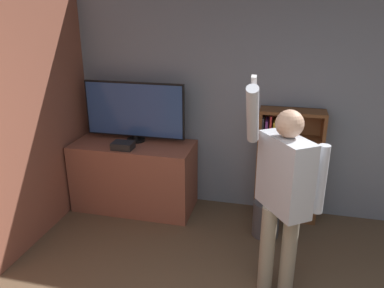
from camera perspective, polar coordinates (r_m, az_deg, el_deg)
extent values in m
cube|color=gray|center=(4.41, 11.34, 6.37)|extent=(6.55, 0.06, 2.70)
cube|color=#93513D|center=(3.83, -26.95, 2.51)|extent=(0.06, 4.59, 2.70)
cube|color=#93513D|center=(4.68, -8.73, -4.79)|extent=(1.45, 0.65, 0.84)
cylinder|color=black|center=(4.60, -8.53, 0.65)|extent=(0.22, 0.22, 0.03)
cylinder|color=black|center=(4.59, -8.55, 1.12)|extent=(0.06, 0.06, 0.05)
cube|color=black|center=(4.50, -8.77, 5.18)|extent=(1.22, 0.04, 0.66)
cube|color=#2D4C8C|center=(4.47, -8.88, 5.11)|extent=(1.19, 0.01, 0.62)
cube|color=black|center=(4.36, -10.47, -0.23)|extent=(0.24, 0.18, 0.08)
cube|color=brown|center=(4.45, 10.06, -2.85)|extent=(0.04, 0.28, 1.31)
cube|color=brown|center=(4.47, 18.76, -3.53)|extent=(0.04, 0.28, 1.31)
cube|color=brown|center=(4.57, 14.42, -2.55)|extent=(0.71, 0.01, 1.31)
cube|color=brown|center=(4.73, 13.75, -10.34)|extent=(0.64, 0.28, 0.04)
cube|color=brown|center=(4.58, 14.07, -6.98)|extent=(0.64, 0.28, 0.04)
cube|color=brown|center=(4.45, 14.42, -3.20)|extent=(0.64, 0.28, 0.04)
cube|color=brown|center=(4.33, 14.79, 0.81)|extent=(0.64, 0.28, 0.04)
cube|color=brown|center=(4.24, 15.16, 4.77)|extent=(0.64, 0.28, 0.04)
cube|color=#5B8E99|center=(4.66, 10.00, -9.13)|extent=(0.02, 0.24, 0.20)
cube|color=orange|center=(4.63, 10.46, -9.09)|extent=(0.03, 0.20, 0.23)
cube|color=#5B8E99|center=(4.66, 10.96, -9.14)|extent=(0.03, 0.25, 0.20)
cube|color=#99663D|center=(4.67, 11.52, -9.36)|extent=(0.04, 0.25, 0.17)
cube|color=#99663D|center=(4.68, 12.12, -9.40)|extent=(0.03, 0.26, 0.16)
cube|color=#338447|center=(4.51, 10.39, -5.42)|extent=(0.04, 0.24, 0.21)
cube|color=#338447|center=(4.51, 10.98, -5.11)|extent=(0.02, 0.26, 0.26)
cube|color=#99663D|center=(4.49, 11.33, -5.32)|extent=(0.02, 0.22, 0.25)
cube|color=#5B8E99|center=(4.50, 11.88, -5.59)|extent=(0.03, 0.22, 0.21)
cube|color=#232328|center=(4.36, 10.66, -1.33)|extent=(0.04, 0.20, 0.25)
cube|color=#232328|center=(4.39, 11.18, -1.59)|extent=(0.02, 0.26, 0.20)
cube|color=#7A3889|center=(4.36, 11.72, -1.56)|extent=(0.03, 0.21, 0.23)
cube|color=#5B8E99|center=(4.40, 12.35, -1.76)|extent=(0.04, 0.27, 0.18)
cube|color=#232328|center=(4.25, 10.79, 2.65)|extent=(0.02, 0.21, 0.23)
cube|color=#7A3889|center=(4.27, 11.32, 2.48)|extent=(0.03, 0.23, 0.20)
cube|color=red|center=(4.24, 11.89, 2.72)|extent=(0.02, 0.20, 0.25)
cube|color=gold|center=(4.28, 12.50, 2.34)|extent=(0.04, 0.25, 0.19)
cube|color=#99663D|center=(4.25, 12.96, 2.39)|extent=(0.02, 0.20, 0.21)
cylinder|color=gray|center=(3.40, 11.37, -15.49)|extent=(0.13, 0.13, 0.82)
cylinder|color=gray|center=(3.40, 14.51, -15.72)|extent=(0.13, 0.13, 0.82)
cube|color=#B7BCC6|center=(3.04, 13.97, -4.51)|extent=(0.46, 0.52, 0.62)
sphere|color=tan|center=(2.90, 14.65, 2.99)|extent=(0.22, 0.22, 0.22)
cylinder|color=#B7BCC6|center=(3.07, 19.00, -5.15)|extent=(0.09, 0.09, 0.57)
cylinder|color=#B7BCC6|center=(2.77, 9.22, 4.32)|extent=(0.09, 0.40, 0.52)
cube|color=white|center=(2.66, 9.40, 8.93)|extent=(0.04, 0.09, 0.14)
cylinder|color=#4C4C51|center=(4.24, 11.20, -11.07)|extent=(0.29, 0.29, 0.40)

